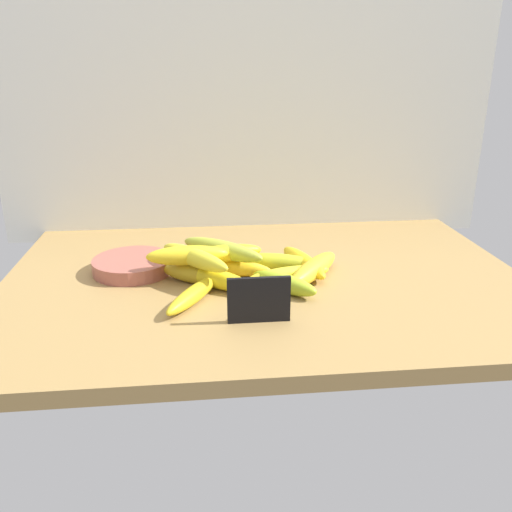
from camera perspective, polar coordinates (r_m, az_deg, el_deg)
The scene contains 17 objects.
counter_top at distance 113.34cm, azimuth 1.03°, elevation -2.97°, with size 110.00×76.00×3.00cm, color olive.
back_wall at distance 143.40cm, azimuth -0.87°, elevation 15.77°, with size 130.00×2.00×70.00cm, color silver.
chalkboard_sign at distance 92.49cm, azimuth 0.31°, elevation -4.90°, with size 11.00×1.80×8.40cm.
fruit_bowl at distance 118.20cm, azimuth -13.05°, elevation -0.94°, with size 17.18×17.18×3.02cm, color #A4584B.
banana_0 at distance 113.22cm, azimuth -3.01°, elevation -1.21°, with size 18.77×3.62×3.62cm, color yellow.
banana_1 at distance 116.00cm, azimuth 5.08°, elevation -0.68°, with size 18.84×3.79×3.79cm, color yellow.
banana_2 at distance 104.99cm, azimuth 2.99°, elevation -2.92°, with size 15.06×3.82×3.82cm, color #A7C127.
banana_3 at distance 109.82cm, azimuth -6.51°, elevation -1.93°, with size 15.80×3.93×3.93cm, color #B7991E.
banana_4 at distance 109.65cm, azimuth 3.54°, elevation -2.01°, with size 18.03×3.41×3.41cm, color yellow.
banana_5 at distance 115.19cm, azimuth 2.01°, elevation -0.70°, with size 20.33×4.04×4.04cm, color gold.
banana_6 at distance 107.76cm, azimuth -4.83°, elevation -2.30°, with size 20.73×3.95×3.95cm, color yellow.
banana_7 at distance 112.01cm, azimuth 6.19°, elevation -1.38°, with size 20.41×4.21×4.21cm, color yellow.
banana_8 at distance 101.09cm, azimuth -6.79°, elevation -4.18°, with size 17.76×3.21×3.21cm, color gold.
banana_9 at distance 110.88cm, azimuth -3.23°, elevation 0.31°, with size 15.26×3.61×3.61cm, color yellow.
banana_10 at distance 107.95cm, azimuth -6.63°, elevation -0.14°, with size 19.40×3.77×3.77cm, color yellow.
banana_11 at distance 108.78cm, azimuth -7.36°, elevation 0.07°, with size 16.67×4.05×4.05cm, color yellow.
banana_12 at distance 112.61cm, azimuth -3.68°, elevation 0.70°, with size 20.59×3.93×3.93cm, color #A8B334.
Camera 1 is at (-13.02, -103.38, 46.11)cm, focal length 37.32 mm.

